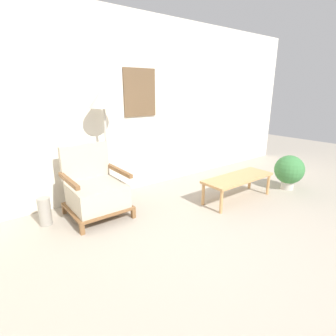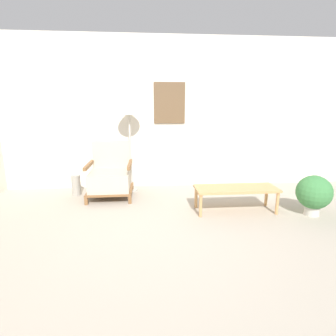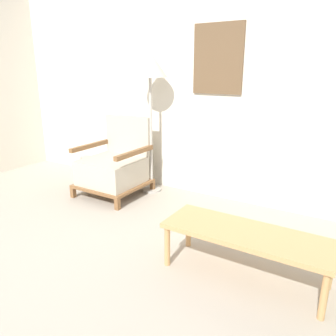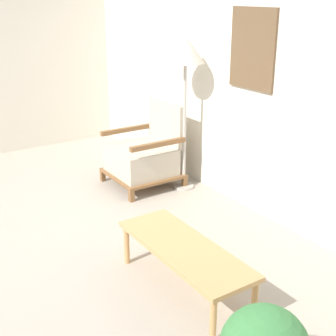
# 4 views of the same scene
# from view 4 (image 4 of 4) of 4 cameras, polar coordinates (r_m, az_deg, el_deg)

# --- Properties ---
(ground_plane) EXTENTS (14.00, 14.00, 0.00)m
(ground_plane) POSITION_cam_4_polar(r_m,az_deg,el_deg) (4.10, -19.41, -10.36)
(ground_plane) COLOR #A89E8E
(wall_back) EXTENTS (8.00, 0.09, 2.70)m
(wall_back) POSITION_cam_4_polar(r_m,az_deg,el_deg) (4.68, 7.89, 12.16)
(wall_back) COLOR silver
(wall_back) RESTS_ON ground_plane
(armchair) EXTENTS (0.72, 0.72, 0.91)m
(armchair) POSITION_cam_4_polar(r_m,az_deg,el_deg) (5.17, -2.82, 1.59)
(armchair) COLOR brown
(armchair) RESTS_ON ground_plane
(floor_lamp) EXTENTS (0.39, 0.39, 1.64)m
(floor_lamp) POSITION_cam_4_polar(r_m,az_deg,el_deg) (4.81, 2.13, 13.50)
(floor_lamp) COLOR #B7B2A8
(floor_lamp) RESTS_ON ground_plane
(coffee_table) EXTENTS (1.17, 0.42, 0.36)m
(coffee_table) POSITION_cam_4_polar(r_m,az_deg,el_deg) (3.35, 2.01, -10.14)
(coffee_table) COLOR tan
(coffee_table) RESTS_ON ground_plane
(vase) EXTENTS (0.15, 0.15, 0.35)m
(vase) POSITION_cam_4_polar(r_m,az_deg,el_deg) (5.79, -4.73, 1.92)
(vase) COLOR #9E998E
(vase) RESTS_ON ground_plane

